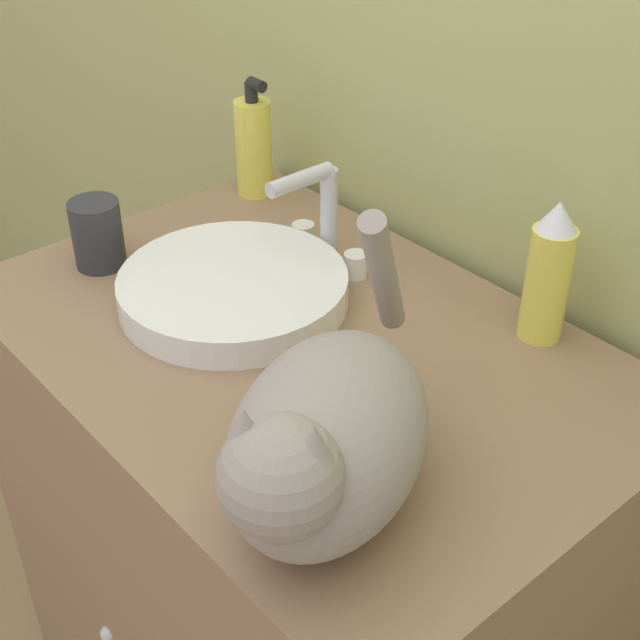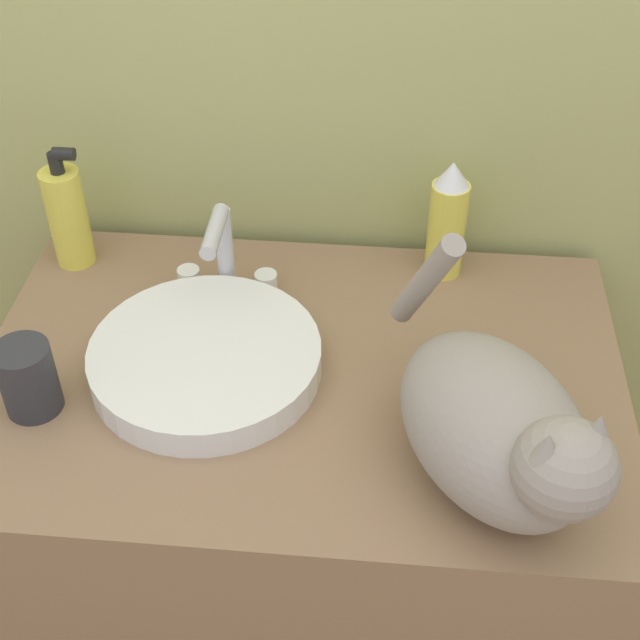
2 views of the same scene
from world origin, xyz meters
TOP-DOWN VIEW (x-y plane):
  - wall_back at (0.00, 0.61)m, footprint 6.00×0.05m
  - vanity_cabinet at (0.00, 0.28)m, footprint 0.84×0.58m
  - sink_basin at (-0.12, 0.27)m, footprint 0.30×0.30m
  - faucet at (-0.12, 0.42)m, footprint 0.14×0.12m
  - cat at (0.23, 0.12)m, footprint 0.29×0.37m
  - soap_bottle at (-0.36, 0.49)m, footprint 0.06×0.06m
  - spray_bottle at (0.18, 0.51)m, footprint 0.05×0.05m
  - cup at (-0.32, 0.19)m, footprint 0.07×0.07m

SIDE VIEW (x-z plane):
  - vanity_cabinet at x=0.00m, z-range 0.00..0.92m
  - sink_basin at x=-0.12m, z-range 0.92..0.96m
  - cup at x=-0.32m, z-range 0.92..1.01m
  - faucet at x=-0.12m, z-range 0.91..1.06m
  - soap_bottle at x=-0.36m, z-range 0.90..1.09m
  - spray_bottle at x=0.18m, z-range 0.92..1.10m
  - cat at x=0.23m, z-range 0.88..1.14m
  - wall_back at x=0.00m, z-range 0.00..2.50m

